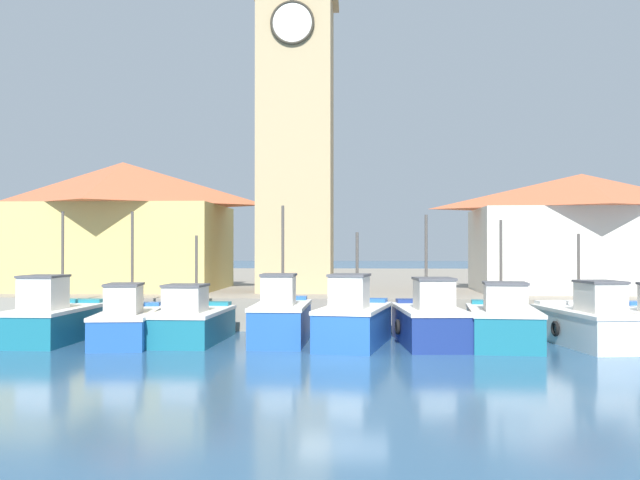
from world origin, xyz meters
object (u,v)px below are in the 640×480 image
(fishing_boat_far_left, at_px, (54,319))
(fishing_boat_mid_right, at_px, (430,321))
(fishing_boat_center, at_px, (354,321))
(port_crane_near, at_px, (298,172))
(fishing_boat_right_outer, at_px, (588,323))
(clock_tower, at_px, (296,107))
(fishing_boat_left_outer, at_px, (128,322))
(fishing_boat_left_inner, at_px, (191,321))
(warehouse_right, at_px, (582,231))
(fishing_boat_mid_left, at_px, (281,318))
(warehouse_left, at_px, (123,224))
(fishing_boat_right_inner, at_px, (503,323))

(fishing_boat_far_left, relative_size, fishing_boat_mid_right, 1.03)
(fishing_boat_center, xyz_separation_m, port_crane_near, (-3.71, 20.91, 6.96))
(fishing_boat_right_outer, relative_size, port_crane_near, 0.30)
(fishing_boat_center, height_order, clock_tower, clock_tower)
(fishing_boat_left_outer, distance_m, clock_tower, 12.88)
(fishing_boat_left_outer, xyz_separation_m, fishing_boat_center, (7.58, -0.34, 0.12))
(clock_tower, bearing_deg, fishing_boat_left_inner, -110.29)
(port_crane_near, bearing_deg, fishing_boat_left_outer, -100.66)
(fishing_boat_far_left, height_order, clock_tower, clock_tower)
(fishing_boat_mid_right, height_order, warehouse_right, warehouse_right)
(port_crane_near, bearing_deg, fishing_boat_mid_left, -86.46)
(fishing_boat_mid_left, height_order, fishing_boat_center, fishing_boat_mid_left)
(clock_tower, height_order, warehouse_right, clock_tower)
(fishing_boat_right_outer, xyz_separation_m, port_crane_near, (-11.35, 20.43, 7.03))
(clock_tower, bearing_deg, fishing_boat_mid_right, -57.22)
(clock_tower, bearing_deg, fishing_boat_center, -72.46)
(fishing_boat_left_inner, distance_m, clock_tower, 12.00)
(fishing_boat_mid_left, bearing_deg, warehouse_left, 132.56)
(fishing_boat_mid_right, bearing_deg, fishing_boat_right_inner, -4.20)
(fishing_boat_mid_right, relative_size, fishing_boat_right_inner, 1.03)
(fishing_boat_center, bearing_deg, fishing_boat_mid_left, 164.73)
(fishing_boat_mid_left, height_order, port_crane_near, port_crane_near)
(warehouse_right, bearing_deg, fishing_boat_right_outer, -104.64)
(fishing_boat_mid_left, bearing_deg, fishing_boat_center, -15.27)
(warehouse_right, bearing_deg, fishing_boat_center, -137.24)
(fishing_boat_mid_left, xyz_separation_m, fishing_boat_right_outer, (10.10, -0.20, -0.08))
(fishing_boat_right_outer, relative_size, warehouse_left, 0.56)
(clock_tower, relative_size, warehouse_left, 1.79)
(fishing_boat_mid_right, bearing_deg, port_crane_near, 106.85)
(clock_tower, relative_size, warehouse_right, 1.80)
(fishing_boat_right_inner, height_order, warehouse_right, warehouse_right)
(warehouse_right, bearing_deg, warehouse_left, 178.00)
(fishing_boat_mid_right, relative_size, warehouse_left, 0.52)
(fishing_boat_left_outer, relative_size, fishing_boat_mid_right, 1.07)
(clock_tower, xyz_separation_m, port_crane_near, (-1.04, 12.46, -1.65))
(fishing_boat_mid_right, relative_size, fishing_boat_right_outer, 0.92)
(fishing_boat_center, relative_size, warehouse_left, 0.50)
(fishing_boat_left_inner, relative_size, fishing_boat_mid_right, 0.95)
(clock_tower, height_order, warehouse_left, clock_tower)
(warehouse_left, xyz_separation_m, port_crane_near, (7.22, 11.01, 3.49))
(fishing_boat_left_outer, bearing_deg, fishing_boat_far_left, 175.18)
(fishing_boat_left_outer, xyz_separation_m, fishing_boat_left_inner, (2.06, 0.39, -0.01))
(fishing_boat_left_inner, height_order, fishing_boat_mid_right, fishing_boat_mid_right)
(fishing_boat_center, bearing_deg, fishing_boat_left_inner, 172.46)
(fishing_boat_left_outer, height_order, fishing_boat_center, fishing_boat_left_outer)
(fishing_boat_left_inner, bearing_deg, fishing_boat_mid_left, -1.14)
(warehouse_left, relative_size, port_crane_near, 0.54)
(fishing_boat_mid_right, distance_m, fishing_boat_right_inner, 2.36)
(fishing_boat_mid_left, height_order, clock_tower, clock_tower)
(warehouse_left, bearing_deg, fishing_boat_left_outer, -70.68)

